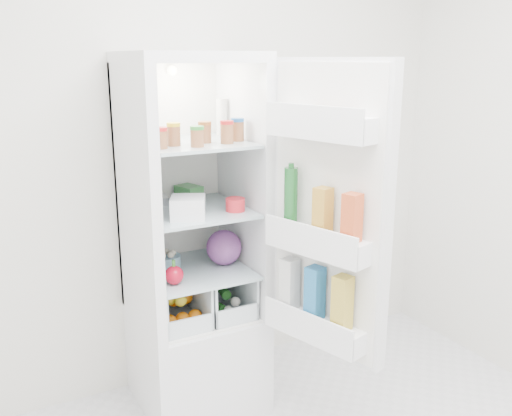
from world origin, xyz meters
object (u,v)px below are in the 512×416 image
refrigerator (191,280)px  mushroom_bowl (167,262)px  red_cabbage (224,247)px  fridge_door (326,220)px

refrigerator → mushroom_bowl: bearing=172.5°
red_cabbage → fridge_door: size_ratio=0.14×
fridge_door → mushroom_bowl: bearing=21.9°
mushroom_bowl → red_cabbage: bearing=-17.4°
refrigerator → mushroom_bowl: (-0.12, 0.02, 0.11)m
red_cabbage → fridge_door: (0.23, -0.56, 0.25)m
red_cabbage → mushroom_bowl: 0.29m
refrigerator → fridge_door: size_ratio=1.38×
refrigerator → fridge_door: (0.39, -0.63, 0.43)m
mushroom_bowl → fridge_door: 0.88m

